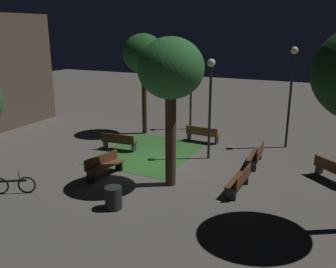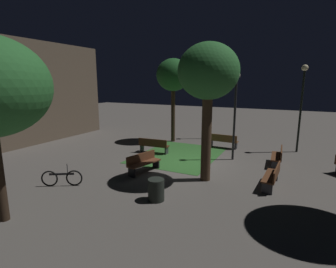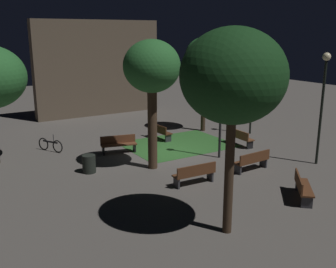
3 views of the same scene
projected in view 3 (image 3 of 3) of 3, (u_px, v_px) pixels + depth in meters
The scene contains 17 objects.
ground_plane at pixel (171, 152), 20.13m from camera, with size 60.00×60.00×0.00m, color #56514C.
grass_lawn at pixel (178, 144), 21.45m from camera, with size 5.57×4.28×0.01m, color #2D6028.
bench_path_side at pixel (195, 173), 15.70m from camera, with size 1.82×0.57×0.88m.
bench_front_left at pixel (252, 160), 17.28m from camera, with size 1.82×0.57×0.88m.
bench_back_row at pixel (119, 144), 19.89m from camera, with size 1.86×0.88×0.88m.
bench_front_right at pixel (239, 137), 21.21m from camera, with size 0.56×1.82×0.88m.
bench_corner at pixel (302, 186), 14.39m from camera, with size 1.57×1.65×0.88m.
bench_lawn_edge at pixel (159, 131), 22.42m from camera, with size 0.61×1.83×0.88m.
tree_lawn_side at pixel (152, 69), 16.67m from camera, with size 2.46×2.46×5.69m.
tree_tall_center at pixel (204, 57), 23.36m from camera, with size 2.29×2.29×5.70m.
tree_near_wall at pixel (233, 77), 10.91m from camera, with size 3.02×3.02×6.14m.
lamp_post_plaza_east at pixel (252, 88), 23.10m from camera, with size 0.36×0.36×3.99m.
lamp_post_path_center at pixel (323, 91), 17.49m from camera, with size 0.36×0.36×5.11m.
lamp_post_plaza_west at pixel (221, 94), 18.46m from camera, with size 0.36×0.36×4.66m.
trash_bin at pixel (89, 164), 17.11m from camera, with size 0.58×0.58×0.79m, color black.
bicycle at pixel (50, 145), 20.15m from camera, with size 0.87×1.45×0.93m.
building_wall_backdrop at pixel (99, 68), 28.56m from camera, with size 9.36×0.80×6.81m, color brown.
Camera 3 is at (-10.25, -16.30, 5.97)m, focal length 41.97 mm.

